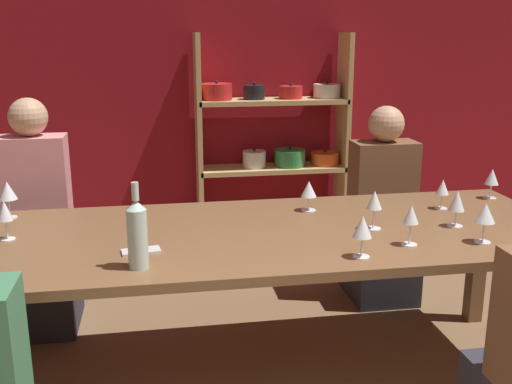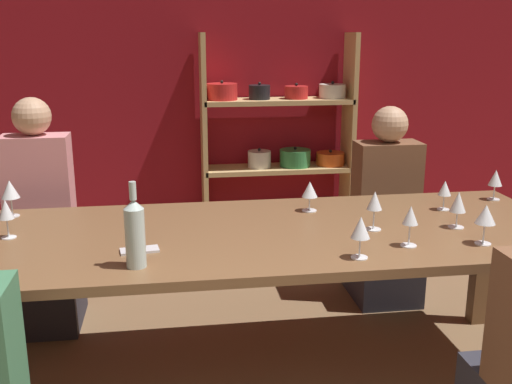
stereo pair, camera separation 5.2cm
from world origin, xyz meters
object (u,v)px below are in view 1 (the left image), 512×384
object	(u,v)px
wine_glass_white_a	(5,212)
wine_glass_empty_b	(411,216)
wine_glass_empty_d	(374,201)
wine_glass_white_c	(8,192)
dining_table	(260,247)
wine_bottle_dark	(137,233)
person_far_b	(41,245)
wine_glass_red_b	(492,178)
person_far_a	(380,228)
wine_glass_empty_c	(362,228)
wine_glass_red_a	(309,190)
cell_phone	(141,251)
shelf_unit	(274,159)
wine_glass_white_b	(457,202)
wine_glass_white_d	(485,214)
wine_glass_empty_a	(443,188)

from	to	relation	value
wine_glass_white_a	wine_glass_empty_b	size ratio (longest dim) A/B	1.00
wine_glass_empty_d	wine_glass_white_c	bearing A→B (deg)	164.86
dining_table	wine_bottle_dark	bearing A→B (deg)	-146.55
person_far_b	wine_glass_red_b	bearing A→B (deg)	169.80
wine_bottle_dark	person_far_a	bearing A→B (deg)	39.99
wine_glass_white_a	person_far_b	bearing A→B (deg)	90.72
wine_glass_empty_c	wine_glass_red_b	world-z (taller)	wine_glass_empty_c
wine_glass_red_a	cell_phone	xyz separation A→B (m)	(-0.79, -0.45, -0.10)
shelf_unit	wine_bottle_dark	size ratio (longest dim) A/B	4.89
wine_glass_red_a	cell_phone	size ratio (longest dim) A/B	0.93
wine_glass_white_a	wine_glass_white_c	xyz separation A→B (m)	(-0.06, 0.32, 0.01)
wine_glass_red_a	person_far_a	bearing A→B (deg)	43.35
wine_glass_white_b	person_far_a	world-z (taller)	person_far_a
wine_bottle_dark	wine_glass_white_c	size ratio (longest dim) A/B	1.85
wine_glass_white_d	person_far_a	world-z (taller)	person_far_a
wine_glass_white_b	cell_phone	world-z (taller)	wine_glass_white_b
wine_glass_empty_c	cell_phone	bearing A→B (deg)	166.97
person_far_b	wine_glass_empty_c	bearing A→B (deg)	141.29
wine_glass_empty_c	person_far_a	distance (m)	1.40
wine_glass_white_c	person_far_b	world-z (taller)	person_far_b
wine_glass_empty_b	wine_glass_empty_c	distance (m)	0.26
dining_table	person_far_b	size ratio (longest dim) A/B	2.19
shelf_unit	wine_glass_empty_d	world-z (taller)	shelf_unit
wine_glass_empty_d	person_far_b	size ratio (longest dim) A/B	0.14
wine_glass_white_a	person_far_a	bearing A→B (deg)	21.62
wine_glass_white_c	cell_phone	world-z (taller)	wine_glass_white_c
wine_glass_empty_a	wine_glass_red_b	world-z (taller)	wine_glass_red_b
wine_glass_white_b	cell_phone	size ratio (longest dim) A/B	1.04
cell_phone	wine_glass_red_a	bearing A→B (deg)	29.36
wine_glass_white_b	wine_glass_red_b	bearing A→B (deg)	44.92
wine_glass_empty_d	wine_glass_empty_c	bearing A→B (deg)	-117.49
wine_glass_white_a	wine_glass_white_c	bearing A→B (deg)	100.33
shelf_unit	wine_glass_white_c	bearing A→B (deg)	-133.37
wine_glass_white_a	wine_glass_red_b	size ratio (longest dim) A/B	1.07
wine_glass_white_a	wine_glass_empty_b	world-z (taller)	same
wine_glass_empty_a	person_far_b	size ratio (longest dim) A/B	0.12
wine_glass_red_b	person_far_b	bearing A→B (deg)	169.80
wine_glass_red_a	wine_glass_red_b	world-z (taller)	wine_glass_red_b
dining_table	person_far_b	distance (m)	1.32
wine_glass_red_a	wine_glass_white_d	bearing A→B (deg)	-43.39
wine_glass_white_b	wine_glass_white_d	xyz separation A→B (m)	(0.01, -0.22, 0.01)
dining_table	wine_glass_empty_d	world-z (taller)	wine_glass_empty_d
wine_bottle_dark	wine_glass_red_a	distance (m)	1.00
wine_bottle_dark	wine_glass_empty_c	bearing A→B (deg)	-2.37
wine_glass_white_a	wine_glass_white_b	size ratio (longest dim) A/B	1.02
wine_glass_empty_c	cell_phone	size ratio (longest dim) A/B	1.05
wine_glass_empty_c	wine_glass_red_b	size ratio (longest dim) A/B	1.06
dining_table	person_far_b	xyz separation A→B (m)	(-1.07, 0.75, -0.20)
wine_bottle_dark	wine_glass_empty_a	xyz separation A→B (m)	(1.45, 0.53, -0.03)
wine_glass_white_b	wine_glass_empty_d	bearing A→B (deg)	176.21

